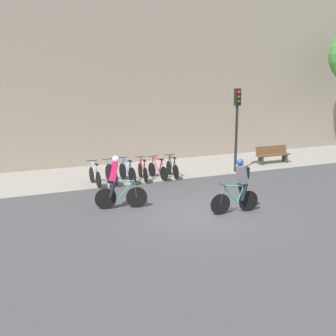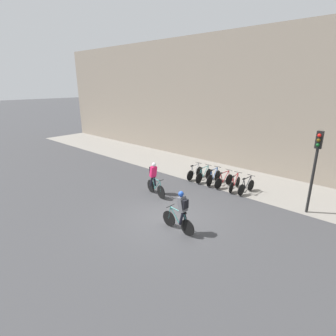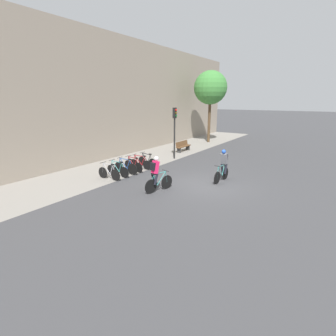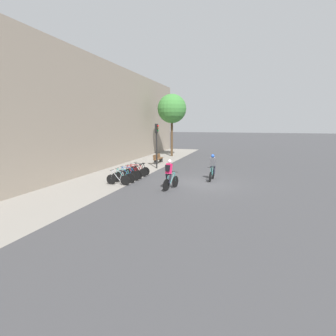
% 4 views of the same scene
% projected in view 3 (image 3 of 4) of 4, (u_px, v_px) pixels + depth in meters
% --- Properties ---
extents(ground, '(200.00, 200.00, 0.00)m').
position_uv_depth(ground, '(207.00, 185.00, 13.99)').
color(ground, '#3D3D3F').
extents(kerb_strip, '(44.00, 4.50, 0.01)m').
position_uv_depth(kerb_strip, '(115.00, 167.00, 17.60)').
color(kerb_strip, gray).
rests_on(kerb_strip, ground).
extents(building_facade, '(44.00, 0.60, 9.10)m').
position_uv_depth(building_facade, '(85.00, 97.00, 17.80)').
color(building_facade, gray).
rests_on(building_facade, ground).
extents(cyclist_pink, '(1.70, 0.59, 1.80)m').
position_uv_depth(cyclist_pink, '(156.00, 173.00, 12.70)').
color(cyclist_pink, black).
rests_on(cyclist_pink, ground).
extents(cyclist_grey, '(1.71, 0.46, 1.78)m').
position_uv_depth(cyclist_grey, '(223.00, 164.00, 14.44)').
color(cyclist_grey, black).
rests_on(cyclist_grey, ground).
extents(parked_bike_0, '(0.46, 1.64, 0.96)m').
position_uv_depth(parked_bike_0, '(109.00, 173.00, 14.84)').
color(parked_bike_0, black).
rests_on(parked_bike_0, ground).
extents(parked_bike_1, '(0.46, 1.69, 0.96)m').
position_uv_depth(parked_bike_1, '(118.00, 170.00, 15.40)').
color(parked_bike_1, black).
rests_on(parked_bike_1, ground).
extents(parked_bike_2, '(0.46, 1.71, 0.98)m').
position_uv_depth(parked_bike_2, '(126.00, 167.00, 15.96)').
color(parked_bike_2, black).
rests_on(parked_bike_2, ground).
extents(parked_bike_3, '(0.46, 1.65, 0.95)m').
position_uv_depth(parked_bike_3, '(133.00, 165.00, 16.52)').
color(parked_bike_3, black).
rests_on(parked_bike_3, ground).
extents(parked_bike_4, '(0.46, 1.64, 0.94)m').
position_uv_depth(parked_bike_4, '(140.00, 163.00, 17.09)').
color(parked_bike_4, black).
rests_on(parked_bike_4, ground).
extents(parked_bike_5, '(0.46, 1.60, 0.95)m').
position_uv_depth(parked_bike_5, '(147.00, 161.00, 17.64)').
color(parked_bike_5, black).
rests_on(parked_bike_5, ground).
extents(traffic_light_pole, '(0.26, 0.30, 3.83)m').
position_uv_depth(traffic_light_pole, '(175.00, 124.00, 19.49)').
color(traffic_light_pole, black).
rests_on(traffic_light_pole, ground).
extents(bench, '(1.89, 0.44, 0.89)m').
position_uv_depth(bench, '(183.00, 146.00, 22.83)').
color(bench, brown).
rests_on(bench, ground).
extents(street_tree_0, '(3.36, 3.36, 7.25)m').
position_uv_depth(street_tree_0, '(210.00, 88.00, 26.53)').
color(street_tree_0, '#4C3823').
rests_on(street_tree_0, ground).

